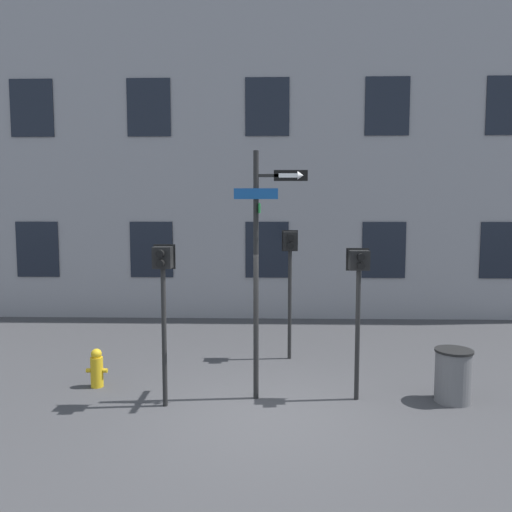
% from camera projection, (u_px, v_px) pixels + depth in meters
% --- Properties ---
extents(ground_plane, '(60.00, 60.00, 0.00)m').
position_uv_depth(ground_plane, '(265.00, 414.00, 7.95)').
color(ground_plane, '#38383A').
extents(building_facade, '(24.00, 0.63, 12.38)m').
position_uv_depth(building_facade, '(267.00, 109.00, 14.63)').
color(building_facade, gray).
rests_on(building_facade, ground_plane).
extents(street_sign_pole, '(1.22, 1.00, 4.22)m').
position_uv_depth(street_sign_pole, '(260.00, 255.00, 8.38)').
color(street_sign_pole, black).
rests_on(street_sign_pole, ground_plane).
extents(pedestrian_signal_left, '(0.36, 0.40, 2.68)m').
position_uv_depth(pedestrian_signal_left, '(163.00, 282.00, 8.09)').
color(pedestrian_signal_left, black).
rests_on(pedestrian_signal_left, ground_plane).
extents(pedestrian_signal_right, '(0.39, 0.40, 2.60)m').
position_uv_depth(pedestrian_signal_right, '(359.00, 283.00, 8.38)').
color(pedestrian_signal_right, black).
rests_on(pedestrian_signal_right, ground_plane).
extents(pedestrian_signal_across, '(0.35, 0.40, 2.81)m').
position_uv_depth(pedestrian_signal_across, '(290.00, 260.00, 10.70)').
color(pedestrian_signal_across, black).
rests_on(pedestrian_signal_across, ground_plane).
extents(fire_hydrant, '(0.39, 0.23, 0.71)m').
position_uv_depth(fire_hydrant, '(97.00, 368.00, 9.15)').
color(fire_hydrant, gold).
rests_on(fire_hydrant, ground_plane).
extents(trash_bin, '(0.63, 0.63, 0.90)m').
position_uv_depth(trash_bin, '(453.00, 375.00, 8.43)').
color(trash_bin, '#59595B').
rests_on(trash_bin, ground_plane).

